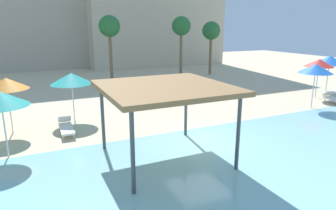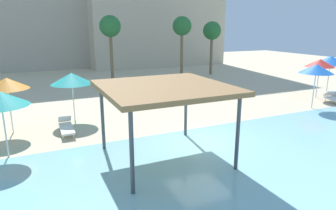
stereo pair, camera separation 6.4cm
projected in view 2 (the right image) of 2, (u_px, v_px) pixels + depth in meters
ground_plane at (199, 141)px, 13.68m from camera, size 80.00×80.00×0.00m
lagoon_water at (288, 199)px, 9.06m from camera, size 44.00×13.50×0.04m
shade_pavilion at (165, 90)px, 11.16m from camera, size 4.61×4.61×2.96m
beach_umbrella_blue_0 at (331, 60)px, 23.65m from camera, size 2.50×2.50×2.82m
beach_umbrella_red_1 at (320, 63)px, 21.35m from camera, size 2.02×2.02×2.81m
beach_umbrella_blue_2 at (316, 69)px, 18.52m from camera, size 2.04×2.04×2.81m
beach_umbrella_teal_3 at (72, 79)px, 16.16m from camera, size 2.21×2.21×2.65m
beach_umbrella_teal_4 at (0, 99)px, 11.48m from camera, size 2.07×2.07×2.67m
beach_umbrella_orange_5 at (7, 84)px, 14.17m from camera, size 1.99×1.99×2.73m
lounge_chair_1 at (204, 91)px, 22.77m from camera, size 0.68×1.92×0.74m
lounge_chair_2 at (335, 99)px, 20.28m from camera, size 1.06×1.99×0.74m
lounge_chair_3 at (66, 126)px, 14.66m from camera, size 0.62×1.90×0.74m
palm_tree_0 at (110, 28)px, 26.59m from camera, size 1.90×1.90×6.03m
palm_tree_1 at (182, 27)px, 29.85m from camera, size 1.90×1.90×6.05m
palm_tree_2 at (212, 32)px, 31.52m from camera, size 1.90×1.90×5.57m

